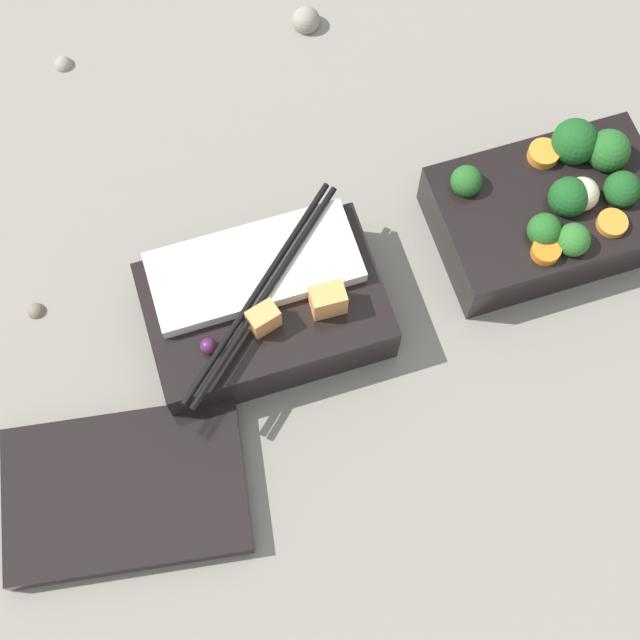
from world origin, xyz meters
name	(u,v)px	position (x,y,z in m)	size (l,w,h in m)	color
ground_plane	(402,274)	(0.00, 0.00, 0.00)	(3.00, 3.00, 0.00)	gray
bento_tray_vegetable	(553,208)	(-0.13, -0.01, 0.03)	(0.19, 0.12, 0.08)	black
bento_tray_rice	(265,306)	(0.12, 0.01, 0.03)	(0.19, 0.15, 0.08)	black
bento_lid	(126,491)	(0.26, 0.11, 0.01)	(0.18, 0.12, 0.02)	black
pebble_0	(35,310)	(0.30, -0.06, 0.00)	(0.01, 0.01, 0.01)	#7A6B5B
pebble_1	(310,19)	(0.00, -0.28, 0.01)	(0.03, 0.03, 0.03)	gray
pebble_2	(63,62)	(0.23, -0.30, 0.00)	(0.02, 0.02, 0.02)	gray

